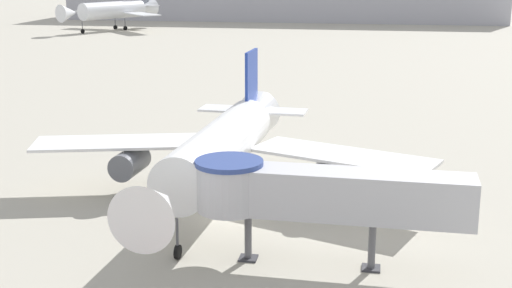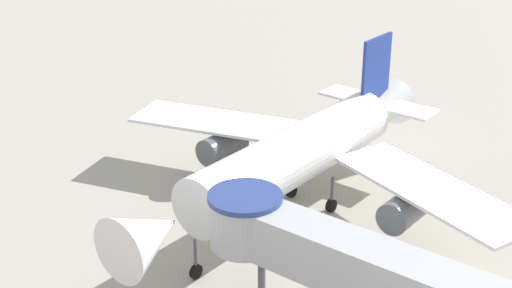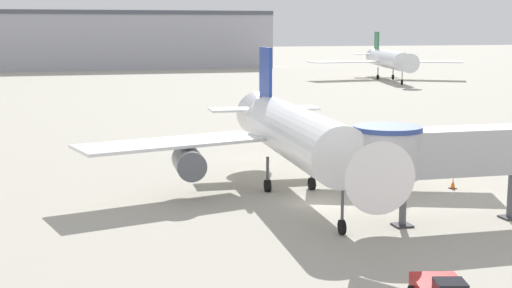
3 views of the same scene
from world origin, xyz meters
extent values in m
plane|color=#A8A393|center=(0.00, 0.00, 0.00)|extent=(800.00, 800.00, 0.00)
cylinder|color=white|center=(-0.50, 1.87, 4.53)|extent=(4.78, 18.72, 3.79)
cone|color=white|center=(-1.19, -10.98, 4.53)|extent=(4.01, 4.37, 3.79)
cone|color=white|center=(0.06, 12.46, 4.53)|extent=(4.09, 5.88, 3.79)
cube|color=white|center=(-9.04, 5.01, 3.86)|extent=(14.32, 7.90, 0.22)
cube|color=white|center=(8.33, 4.08, 3.86)|extent=(14.33, 9.13, 0.22)
cube|color=navy|center=(0.05, 12.17, 7.94)|extent=(0.44, 3.70, 4.93)
cube|color=white|center=(0.08, 12.74, 5.19)|extent=(9.38, 3.07, 0.18)
cylinder|color=#565960|center=(-8.02, 3.85, 2.57)|extent=(2.28, 3.80, 2.09)
cylinder|color=#565960|center=(7.18, 3.04, 2.57)|extent=(2.28, 3.80, 2.09)
cylinder|color=#4C4C51|center=(-1.00, -7.51, 1.54)|extent=(0.18, 0.18, 2.18)
cylinder|color=black|center=(-1.00, -7.51, 0.45)|extent=(0.31, 0.91, 0.90)
cylinder|color=#4C4C51|center=(-2.08, 4.28, 1.54)|extent=(0.22, 0.22, 2.18)
cylinder|color=black|center=(-2.08, 4.28, 0.45)|extent=(0.45, 0.92, 0.90)
cylinder|color=#4C4C51|center=(1.33, 4.10, 1.54)|extent=(0.22, 0.22, 2.18)
cylinder|color=black|center=(1.33, 4.10, 0.45)|extent=(0.45, 0.92, 0.90)
cube|color=#B7B7BC|center=(9.25, -6.98, 4.53)|extent=(14.36, 2.96, 2.80)
cylinder|color=#B7B7BC|center=(2.11, -6.79, 4.53)|extent=(3.90, 3.90, 2.80)
cylinder|color=navy|center=(2.11, -6.79, 6.08)|extent=(4.10, 4.10, 0.30)
cylinder|color=#56565B|center=(3.25, -6.82, 1.56)|extent=(0.44, 0.44, 3.13)
cube|color=black|center=(11.70, 1.52, 0.02)|extent=(0.50, 0.50, 0.04)
cone|color=orange|center=(11.70, 1.52, 0.43)|extent=(0.35, 0.35, 0.79)
cylinder|color=white|center=(11.70, 1.52, 0.53)|extent=(0.19, 0.19, 0.09)
camera|label=1|loc=(10.63, -46.58, 17.73)|focal=50.00mm
camera|label=2|loc=(22.57, -33.85, 24.27)|focal=50.00mm
camera|label=3|loc=(-16.66, -45.10, 11.99)|focal=50.00mm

